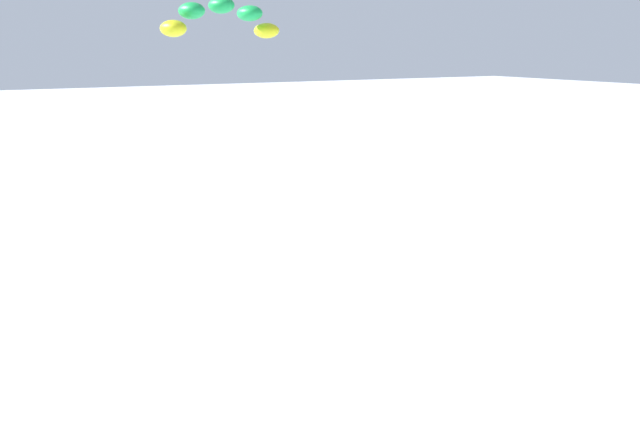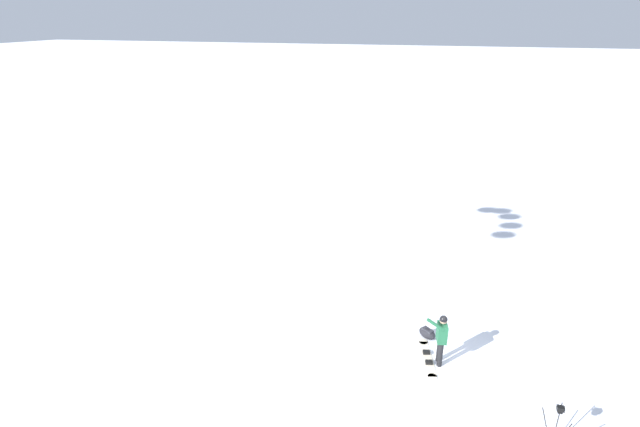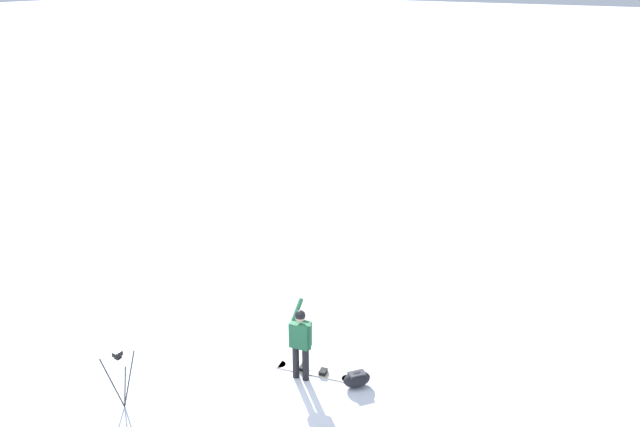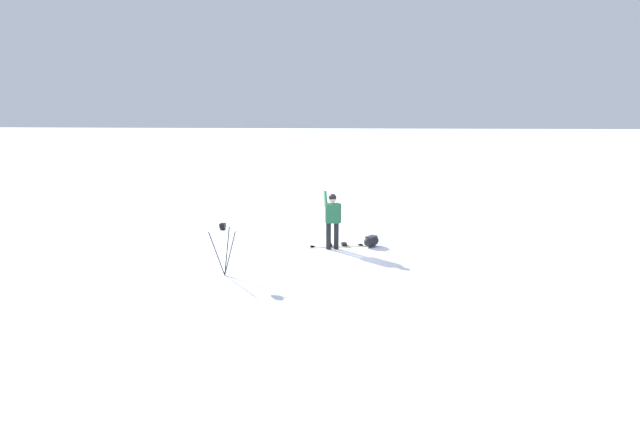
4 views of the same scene
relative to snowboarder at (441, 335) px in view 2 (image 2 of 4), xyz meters
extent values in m
plane|color=white|center=(-0.24, -0.65, -0.96)|extent=(300.00, 300.00, 0.00)
cylinder|color=black|center=(-0.11, -0.03, -0.57)|extent=(0.14, 0.14, 0.77)
cylinder|color=black|center=(0.11, 0.01, -0.57)|extent=(0.14, 0.14, 0.77)
cube|color=#1E5938|center=(0.00, -0.01, 0.09)|extent=(0.44, 0.33, 0.55)
sphere|color=tan|center=(0.00, -0.01, 0.49)|extent=(0.21, 0.21, 0.21)
sphere|color=black|center=(0.00, -0.01, 0.52)|extent=(0.22, 0.22, 0.22)
cylinder|color=#1E5938|center=(-0.22, 0.19, 0.46)|extent=(0.18, 0.51, 0.39)
cylinder|color=#1E5938|center=(0.20, 0.01, 0.09)|extent=(0.09, 0.09, 0.55)
cube|color=beige|center=(0.10, 0.30, -0.95)|extent=(1.56, 0.63, 0.02)
cylinder|color=beige|center=(-0.65, 0.12, -0.95)|extent=(0.27, 0.27, 0.02)
cylinder|color=beige|center=(0.85, 0.49, -0.95)|extent=(0.27, 0.27, 0.02)
cube|color=black|center=(-0.11, 0.25, -0.90)|extent=(0.18, 0.23, 0.08)
cube|color=black|center=(0.31, 0.36, -0.90)|extent=(0.18, 0.23, 0.08)
ellipsoid|color=black|center=(1.10, 0.40, -0.80)|extent=(0.60, 0.65, 0.32)
cube|color=#2C2C33|center=(1.10, 0.40, -0.69)|extent=(0.36, 0.39, 0.08)
cylinder|color=#262628|center=(-2.17, -2.69, -0.41)|extent=(0.36, 0.14, 1.11)
cube|color=black|center=(-2.33, -2.63, 0.17)|extent=(0.10, 0.10, 0.06)
cube|color=black|center=(-2.33, -2.63, 0.25)|extent=(0.12, 0.16, 0.10)
camera|label=1|loc=(-7.21, -7.28, 8.51)|focal=31.42mm
camera|label=2|loc=(-11.59, 0.29, 8.29)|focal=27.07mm
camera|label=3|loc=(6.30, -8.92, 6.96)|focal=35.36mm
camera|label=4|loc=(1.18, -13.40, 2.73)|focal=27.43mm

